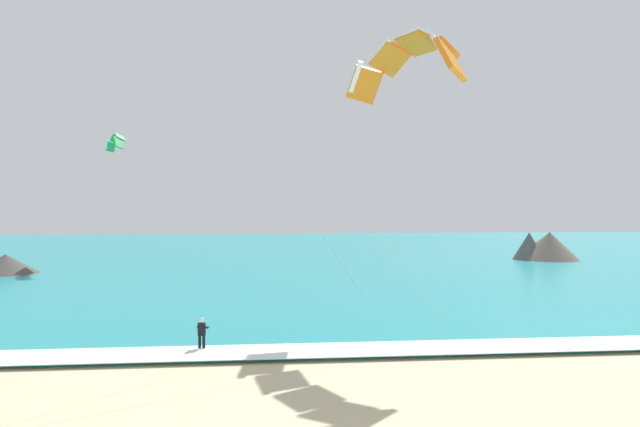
{
  "coord_description": "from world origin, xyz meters",
  "views": [
    {
      "loc": [
        -1.1,
        -14.55,
        7.07
      ],
      "look_at": [
        2.34,
        17.99,
        6.58
      ],
      "focal_mm": 35.76,
      "sensor_mm": 36.0,
      "label": 1
    }
  ],
  "objects_px": {
    "kite_primary": "(409,58)",
    "kite_distant": "(116,140)",
    "kitesurfer": "(202,333)",
    "surfboard": "(202,353)"
  },
  "relations": [
    {
      "from": "kitesurfer",
      "to": "kite_distant",
      "type": "xyz_separation_m",
      "value": [
        -12.61,
        42.09,
        13.21
      ]
    },
    {
      "from": "surfboard",
      "to": "kite_distant",
      "type": "height_order",
      "value": "kite_distant"
    },
    {
      "from": "surfboard",
      "to": "kite_distant",
      "type": "xyz_separation_m",
      "value": [
        -12.61,
        42.1,
        14.12
      ]
    },
    {
      "from": "kite_primary",
      "to": "kite_distant",
      "type": "bearing_deg",
      "value": 122.64
    },
    {
      "from": "kite_distant",
      "to": "kitesurfer",
      "type": "bearing_deg",
      "value": -73.32
    },
    {
      "from": "kitesurfer",
      "to": "kite_primary",
      "type": "height_order",
      "value": "kite_primary"
    },
    {
      "from": "kitesurfer",
      "to": "kite_primary",
      "type": "distance_m",
      "value": 18.9
    },
    {
      "from": "kite_primary",
      "to": "kitesurfer",
      "type": "bearing_deg",
      "value": -156.39
    },
    {
      "from": "kite_primary",
      "to": "kite_distant",
      "type": "height_order",
      "value": "kite_primary"
    },
    {
      "from": "kitesurfer",
      "to": "kite_distant",
      "type": "distance_m",
      "value": 45.88
    }
  ]
}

